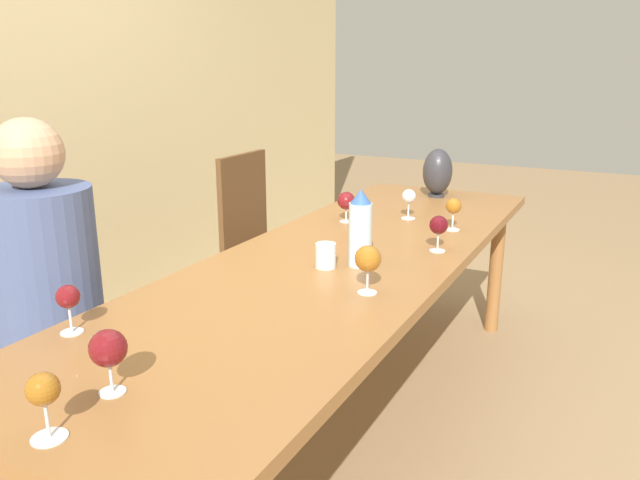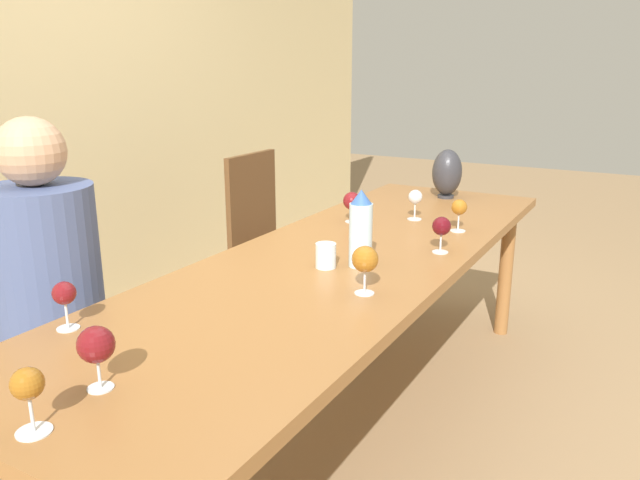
{
  "view_description": "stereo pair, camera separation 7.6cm",
  "coord_description": "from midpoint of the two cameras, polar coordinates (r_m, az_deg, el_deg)",
  "views": [
    {
      "loc": [
        -1.94,
        -0.91,
        1.4
      ],
      "look_at": [
        -0.17,
        0.0,
        0.83
      ],
      "focal_mm": 35.0,
      "sensor_mm": 36.0,
      "label": 1
    },
    {
      "loc": [
        -1.91,
        -0.98,
        1.4
      ],
      "look_at": [
        -0.17,
        0.0,
        0.83
      ],
      "focal_mm": 35.0,
      "sensor_mm": 36.0,
      "label": 2
    }
  ],
  "objects": [
    {
      "name": "vase",
      "position": [
        3.26,
        12.18,
        6.03
      ],
      "size": [
        0.15,
        0.15,
        0.25
      ],
      "color": "#2D2D33",
      "rests_on": "dining_table"
    },
    {
      "name": "ground_plane",
      "position": [
        2.56,
        2.83,
        -17.21
      ],
      "size": [
        14.0,
        14.0,
        0.0
      ],
      "primitive_type": "plane",
      "color": "#937551"
    },
    {
      "name": "wine_glass_5",
      "position": [
        2.3,
        11.98,
        1.16
      ],
      "size": [
        0.07,
        0.07,
        0.13
      ],
      "color": "silver",
      "rests_on": "dining_table"
    },
    {
      "name": "wine_glass_2",
      "position": [
        1.72,
        -21.18,
        -4.72
      ],
      "size": [
        0.06,
        0.06,
        0.13
      ],
      "color": "silver",
      "rests_on": "dining_table"
    },
    {
      "name": "chair_near",
      "position": [
        2.25,
        -23.32,
        -8.62
      ],
      "size": [
        0.44,
        0.44,
        0.96
      ],
      "color": "brown",
      "rests_on": "ground_plane"
    },
    {
      "name": "water_bottle",
      "position": [
        2.1,
        4.78,
        0.96
      ],
      "size": [
        0.08,
        0.08,
        0.27
      ],
      "color": "silver",
      "rests_on": "dining_table"
    },
    {
      "name": "wine_glass_7",
      "position": [
        2.7,
        3.74,
        3.54
      ],
      "size": [
        0.08,
        0.08,
        0.13
      ],
      "color": "silver",
      "rests_on": "dining_table"
    },
    {
      "name": "water_tumbler",
      "position": [
        2.1,
        1.57,
        -1.43
      ],
      "size": [
        0.07,
        0.07,
        0.08
      ],
      "color": "silver",
      "rests_on": "dining_table"
    },
    {
      "name": "wine_glass_1",
      "position": [
        2.61,
        13.43,
        2.85
      ],
      "size": [
        0.06,
        0.06,
        0.13
      ],
      "color": "silver",
      "rests_on": "dining_table"
    },
    {
      "name": "wine_glass_3",
      "position": [
        1.28,
        -23.6,
        -12.2
      ],
      "size": [
        0.07,
        0.07,
        0.13
      ],
      "color": "silver",
      "rests_on": "dining_table"
    },
    {
      "name": "wine_glass_6",
      "position": [
        1.39,
        -18.31,
        -9.16
      ],
      "size": [
        0.08,
        0.08,
        0.14
      ],
      "color": "silver",
      "rests_on": "dining_table"
    },
    {
      "name": "person_near",
      "position": [
        2.13,
        -22.35,
        -5.27
      ],
      "size": [
        0.33,
        0.33,
        1.25
      ],
      "color": "#2D2D38",
      "rests_on": "ground_plane"
    },
    {
      "name": "chair_far",
      "position": [
        3.21,
        -3.64,
        -0.15
      ],
      "size": [
        0.44,
        0.44,
        0.96
      ],
      "color": "brown",
      "rests_on": "ground_plane"
    },
    {
      "name": "wall_back",
      "position": [
        3.32,
        -26.03,
        14.41
      ],
      "size": [
        7.0,
        0.06,
        2.8
      ],
      "color": "#CCB784",
      "rests_on": "ground_plane"
    },
    {
      "name": "wine_glass_0",
      "position": [
        1.85,
        5.31,
        -1.83
      ],
      "size": [
        0.08,
        0.08,
        0.15
      ],
      "color": "silver",
      "rests_on": "dining_table"
    },
    {
      "name": "dining_table",
      "position": [
        2.27,
        3.06,
        -3.07
      ],
      "size": [
        2.72,
        0.82,
        0.73
      ],
      "color": "#936033",
      "rests_on": "ground_plane"
    },
    {
      "name": "wine_glass_4",
      "position": [
        2.78,
        9.49,
        3.8
      ],
      "size": [
        0.06,
        0.06,
        0.13
      ],
      "color": "silver",
      "rests_on": "dining_table"
    }
  ]
}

